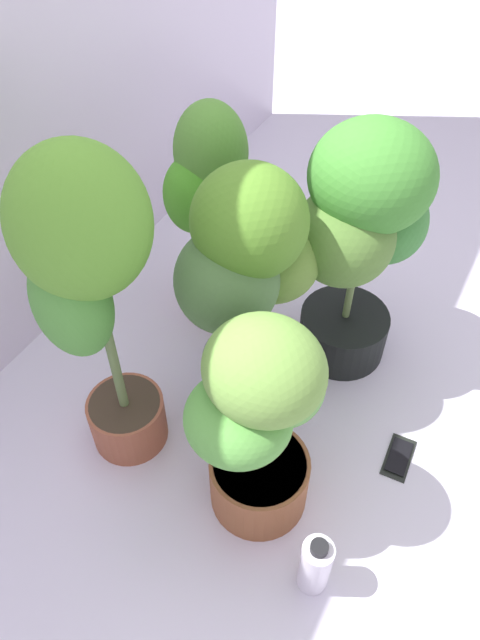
{
  "coord_description": "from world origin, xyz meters",
  "views": [
    {
      "loc": [
        -0.98,
        -0.39,
        1.5
      ],
      "look_at": [
        -0.0,
        0.15,
        0.31
      ],
      "focal_mm": 33.3,
      "sensor_mm": 36.0,
      "label": 1
    }
  ],
  "objects_px": {
    "potted_plant_front_left": "(261,418)",
    "cell_phone": "(398,458)",
    "nutrient_bottle": "(315,565)",
    "potted_plant_back_right": "(213,202)",
    "potted_plant_center": "(247,279)",
    "potted_plant_back_left": "(89,282)",
    "potted_plant_front_right": "(362,229)"
  },
  "relations": [
    {
      "from": "potted_plant_front_left",
      "to": "cell_phone",
      "type": "bearing_deg",
      "value": -45.66
    },
    {
      "from": "nutrient_bottle",
      "to": "potted_plant_back_right",
      "type": "bearing_deg",
      "value": 44.07
    },
    {
      "from": "potted_plant_center",
      "to": "cell_phone",
      "type": "bearing_deg",
      "value": -90.23
    },
    {
      "from": "potted_plant_center",
      "to": "nutrient_bottle",
      "type": "xyz_separation_m",
      "value": [
        -0.43,
        -0.42,
        -0.38
      ]
    },
    {
      "from": "potted_plant_center",
      "to": "potted_plant_back_left",
      "type": "relative_size",
      "value": 0.84
    },
    {
      "from": "potted_plant_center",
      "to": "nutrient_bottle",
      "type": "height_order",
      "value": "potted_plant_center"
    },
    {
      "from": "cell_phone",
      "to": "nutrient_bottle",
      "type": "relative_size",
      "value": 0.72
    },
    {
      "from": "potted_plant_front_right",
      "to": "potted_plant_back_right",
      "type": "bearing_deg",
      "value": 92.23
    },
    {
      "from": "potted_plant_front_left",
      "to": "cell_phone",
      "type": "height_order",
      "value": "potted_plant_front_left"
    },
    {
      "from": "potted_plant_center",
      "to": "potted_plant_back_left",
      "type": "xyz_separation_m",
      "value": [
        -0.31,
        0.22,
        0.15
      ]
    },
    {
      "from": "potted_plant_center",
      "to": "potted_plant_front_right",
      "type": "relative_size",
      "value": 0.98
    },
    {
      "from": "potted_plant_center",
      "to": "potted_plant_back_right",
      "type": "bearing_deg",
      "value": 43.67
    },
    {
      "from": "cell_phone",
      "to": "nutrient_bottle",
      "type": "height_order",
      "value": "nutrient_bottle"
    },
    {
      "from": "potted_plant_front_left",
      "to": "potted_plant_back_left",
      "type": "relative_size",
      "value": 0.69
    },
    {
      "from": "potted_plant_front_right",
      "to": "potted_plant_center",
      "type": "bearing_deg",
      "value": 148.44
    },
    {
      "from": "potted_plant_center",
      "to": "potted_plant_front_left",
      "type": "relative_size",
      "value": 1.21
    },
    {
      "from": "potted_plant_front_right",
      "to": "nutrient_bottle",
      "type": "height_order",
      "value": "potted_plant_front_right"
    },
    {
      "from": "potted_plant_front_left",
      "to": "potted_plant_back_right",
      "type": "bearing_deg",
      "value": 38.98
    },
    {
      "from": "potted_plant_front_left",
      "to": "potted_plant_back_left",
      "type": "distance_m",
      "value": 0.48
    },
    {
      "from": "potted_plant_front_right",
      "to": "potted_plant_back_left",
      "type": "distance_m",
      "value": 0.75
    },
    {
      "from": "nutrient_bottle",
      "to": "potted_plant_front_left",
      "type": "bearing_deg",
      "value": 58.94
    },
    {
      "from": "potted_plant_back_right",
      "to": "potted_plant_back_left",
      "type": "height_order",
      "value": "potted_plant_back_left"
    },
    {
      "from": "potted_plant_back_right",
      "to": "nutrient_bottle",
      "type": "bearing_deg",
      "value": -135.93
    },
    {
      "from": "potted_plant_back_right",
      "to": "potted_plant_center",
      "type": "bearing_deg",
      "value": -136.33
    },
    {
      "from": "potted_plant_center",
      "to": "potted_plant_front_right",
      "type": "height_order",
      "value": "potted_plant_front_right"
    },
    {
      "from": "potted_plant_center",
      "to": "nutrient_bottle",
      "type": "relative_size",
      "value": 3.86
    },
    {
      "from": "potted_plant_back_right",
      "to": "cell_phone",
      "type": "distance_m",
      "value": 0.93
    },
    {
      "from": "potted_plant_back_left",
      "to": "nutrient_bottle",
      "type": "distance_m",
      "value": 0.83
    },
    {
      "from": "potted_plant_front_left",
      "to": "cell_phone",
      "type": "distance_m",
      "value": 0.56
    },
    {
      "from": "potted_plant_back_left",
      "to": "potted_plant_front_left",
      "type": "bearing_deg",
      "value": -87.15
    },
    {
      "from": "potted_plant_back_right",
      "to": "potted_plant_front_right",
      "type": "xyz_separation_m",
      "value": [
        0.02,
        -0.46,
        0.06
      ]
    },
    {
      "from": "potted_plant_back_left",
      "to": "nutrient_bottle",
      "type": "bearing_deg",
      "value": -99.99
    }
  ]
}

